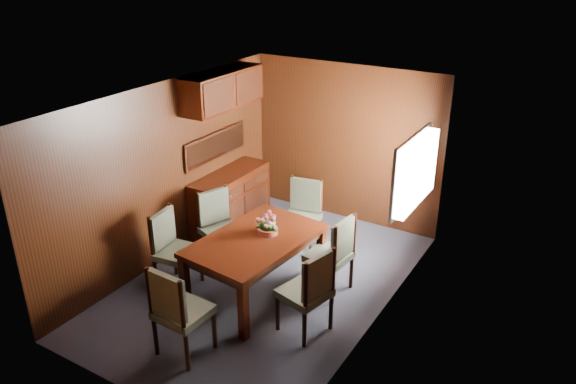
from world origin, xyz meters
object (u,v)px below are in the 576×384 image
Objects in this scene: dining_table at (256,246)px; chair_left_near at (171,245)px; sideboard at (231,201)px; chair_right_near at (310,288)px; chair_head at (177,308)px; flower_centerpiece at (268,224)px.

chair_left_near is (-1.00, -0.37, -0.10)m from dining_table.
sideboard is 2.71m from chair_right_near.
chair_head reaches higher than dining_table.
chair_left_near is at bearing -154.14° from dining_table.
dining_table is 1.36m from chair_head.
chair_head is (1.24, -2.59, 0.14)m from sideboard.
chair_right_near is 0.98× the size of chair_head.
flower_centerpiece is (0.06, 0.17, 0.23)m from dining_table.
flower_centerpiece is (0.11, 1.53, 0.30)m from chair_head.
chair_head is at bearing -86.28° from dining_table.
dining_table is 6.59× the size of flower_centerpiece.
chair_right_near is at bearing 83.84° from chair_left_near.
chair_right_near reaches higher than flower_centerpiece.
chair_head reaches higher than flower_centerpiece.
chair_left_near is 1.37m from chair_head.
flower_centerpiece is (1.06, 0.54, 0.33)m from chair_left_near.
chair_right_near reaches higher than sideboard.
chair_left_near is at bearing -152.95° from flower_centerpiece.
chair_head reaches higher than sideboard.
sideboard is at bearing 68.62° from chair_right_near.
chair_left_near is (0.28, -1.60, 0.11)m from sideboard.
flower_centerpiece is at bearing -38.11° from sideboard.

